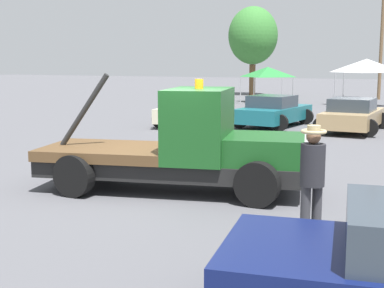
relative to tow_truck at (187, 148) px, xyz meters
The scene contains 10 objects.
ground_plane 1.00m from the tow_truck, 167.22° to the right, with size 160.00×160.00×0.00m, color #545459.
tow_truck is the anchor object (origin of this frame).
person_near_truck 3.63m from the tow_truck, 31.95° to the right, with size 0.40×0.40×1.79m.
parked_car_cream 12.35m from the tow_truck, 114.38° to the left, with size 2.75×4.92×1.34m.
parked_car_teal 12.24m from the tow_truck, 97.62° to the left, with size 2.84×4.46×1.34m.
parked_car_tan 11.87m from the tow_truck, 81.63° to the left, with size 2.55×4.32×1.34m.
canopy_tent_green 25.87m from the tow_truck, 103.09° to the left, with size 2.91×2.91×2.42m.
canopy_tent_white 24.86m from the tow_truck, 88.63° to the left, with size 3.25×3.25×2.93m.
tree_left 34.24m from the tow_truck, 106.10° to the left, with size 4.06×4.06×7.25m.
utility_pole 31.84m from the tow_truck, 88.64° to the left, with size 2.20×0.24×10.30m.
Camera 1 is at (5.13, -10.02, 2.75)m, focal length 50.00 mm.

